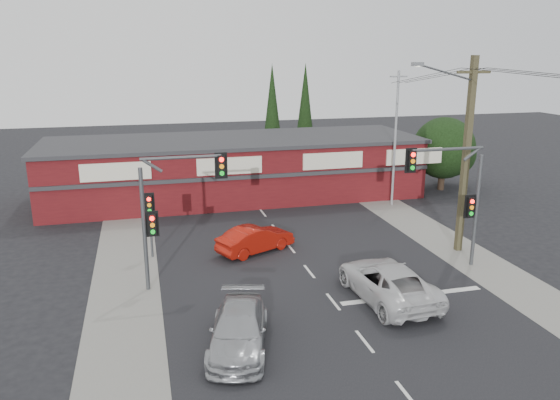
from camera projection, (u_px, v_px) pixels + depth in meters
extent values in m
plane|color=black|center=(324.00, 290.00, 24.05)|extent=(120.00, 120.00, 0.00)
cube|color=black|center=(293.00, 251.00, 28.72)|extent=(14.00, 70.00, 0.01)
cube|color=gray|center=(126.00, 266.00, 26.68)|extent=(3.00, 70.00, 0.02)
cube|color=gray|center=(438.00, 238.00, 30.76)|extent=(3.00, 70.00, 0.02)
cube|color=silver|center=(412.00, 295.00, 23.48)|extent=(6.50, 0.35, 0.01)
imported|color=silver|center=(387.00, 281.00, 23.03)|extent=(2.95, 5.82, 1.58)
imported|color=#A4A6A9|center=(239.00, 330.00, 19.21)|extent=(3.14, 5.18, 1.40)
imported|color=#9E1409|center=(255.00, 239.00, 28.51)|extent=(4.42, 3.13, 1.38)
cube|color=silver|center=(408.00, 396.00, 16.64)|extent=(0.12, 1.60, 0.01)
cube|color=silver|center=(365.00, 341.00, 19.77)|extent=(0.12, 1.60, 0.01)
cube|color=silver|center=(333.00, 302.00, 22.91)|extent=(0.12, 1.60, 0.01)
cube|color=silver|center=(309.00, 271.00, 26.04)|extent=(0.12, 1.60, 0.01)
cube|color=silver|center=(291.00, 248.00, 29.18)|extent=(0.12, 1.60, 0.01)
cube|color=silver|center=(275.00, 229.00, 32.31)|extent=(0.12, 1.60, 0.01)
cube|color=silver|center=(263.00, 213.00, 35.45)|extent=(0.12, 1.60, 0.01)
cube|color=silver|center=(253.00, 200.00, 38.58)|extent=(0.12, 1.60, 0.01)
cube|color=silver|center=(244.00, 189.00, 41.72)|extent=(0.12, 1.60, 0.01)
cube|color=silver|center=(236.00, 179.00, 44.85)|extent=(0.12, 1.60, 0.01)
cube|color=#4C0F12|center=(235.00, 169.00, 39.16)|extent=(26.00, 8.00, 4.00)
cube|color=#2D2D30|center=(234.00, 140.00, 38.61)|extent=(26.40, 8.40, 0.25)
cube|color=beige|center=(116.00, 172.00, 33.17)|extent=(4.20, 0.12, 1.10)
cube|color=beige|center=(230.00, 166.00, 34.85)|extent=(4.20, 0.12, 1.10)
cube|color=beige|center=(333.00, 161.00, 36.53)|extent=(4.20, 0.12, 1.10)
cube|color=beige|center=(414.00, 156.00, 37.97)|extent=(4.20, 0.12, 1.10)
cube|color=#2D2D30|center=(245.00, 177.00, 35.25)|extent=(26.00, 0.15, 0.25)
cylinder|color=#2D2116|center=(441.00, 178.00, 41.31)|extent=(0.50, 0.50, 1.80)
sphere|color=black|center=(444.00, 148.00, 40.70)|extent=(4.60, 4.60, 4.60)
sphere|color=black|center=(454.00, 154.00, 42.18)|extent=(3.40, 3.40, 3.40)
sphere|color=black|center=(418.00, 157.00, 41.93)|extent=(2.80, 2.80, 2.80)
cylinder|color=#2D2116|center=(272.00, 161.00, 47.05)|extent=(0.24, 0.24, 2.00)
cone|color=black|center=(272.00, 109.00, 45.86)|extent=(1.80, 1.80, 7.50)
cylinder|color=#2D2116|center=(305.00, 155.00, 49.76)|extent=(0.24, 0.24, 2.00)
cone|color=black|center=(305.00, 106.00, 48.57)|extent=(1.80, 1.80, 7.50)
cylinder|color=#47494C|center=(144.00, 230.00, 23.39)|extent=(0.18, 0.18, 5.50)
cylinder|color=#47494C|center=(181.00, 157.00, 22.98)|extent=(3.40, 0.14, 0.14)
cylinder|color=#47494C|center=(152.00, 166.00, 22.78)|extent=(0.82, 0.14, 0.63)
cube|color=black|center=(221.00, 166.00, 23.51)|extent=(0.32, 0.22, 0.95)
cube|color=black|center=(221.00, 166.00, 23.57)|extent=(0.55, 0.04, 1.15)
cylinder|color=#FF0C07|center=(222.00, 160.00, 23.31)|extent=(0.20, 0.06, 0.20)
cylinder|color=orange|center=(222.00, 166.00, 23.39)|extent=(0.20, 0.06, 0.20)
cylinder|color=#0CE526|center=(222.00, 173.00, 23.47)|extent=(0.20, 0.06, 0.20)
cube|color=black|center=(152.00, 224.00, 23.41)|extent=(0.32, 0.22, 0.95)
cube|color=black|center=(152.00, 224.00, 23.47)|extent=(0.55, 0.04, 1.15)
cylinder|color=#FF0C07|center=(152.00, 218.00, 23.21)|extent=(0.20, 0.06, 0.20)
cylinder|color=orange|center=(152.00, 225.00, 23.29)|extent=(0.20, 0.06, 0.20)
cylinder|color=#0CE526|center=(153.00, 232.00, 23.37)|extent=(0.20, 0.06, 0.20)
cylinder|color=#47494C|center=(476.00, 211.00, 26.18)|extent=(0.18, 0.18, 5.50)
cylinder|color=#47494C|center=(448.00, 149.00, 24.93)|extent=(3.60, 0.14, 0.14)
cylinder|color=#47494C|center=(472.00, 154.00, 25.31)|extent=(0.82, 0.14, 0.63)
cube|color=black|center=(412.00, 161.00, 24.62)|extent=(0.32, 0.22, 0.95)
cube|color=black|center=(411.00, 160.00, 24.68)|extent=(0.55, 0.04, 1.15)
cylinder|color=#FF0C07|center=(413.00, 155.00, 24.42)|extent=(0.20, 0.06, 0.20)
cylinder|color=orange|center=(413.00, 161.00, 24.49)|extent=(0.20, 0.06, 0.20)
cylinder|color=#0CE526|center=(412.00, 168.00, 24.57)|extent=(0.20, 0.06, 0.20)
cube|color=black|center=(470.00, 207.00, 26.03)|extent=(0.32, 0.22, 0.95)
cube|color=black|center=(469.00, 206.00, 26.10)|extent=(0.55, 0.04, 1.15)
cylinder|color=#FF0C07|center=(472.00, 201.00, 25.83)|extent=(0.20, 0.06, 0.20)
cylinder|color=orange|center=(472.00, 208.00, 25.91)|extent=(0.20, 0.06, 0.20)
cylinder|color=#0CE526|center=(471.00, 214.00, 25.99)|extent=(0.20, 0.06, 0.20)
cylinder|color=#47494C|center=(151.00, 229.00, 27.53)|extent=(0.12, 0.12, 3.00)
cube|color=black|center=(149.00, 204.00, 27.19)|extent=(0.32, 0.22, 0.95)
cube|color=black|center=(149.00, 204.00, 27.25)|extent=(0.55, 0.04, 1.15)
cylinder|color=#FF0C07|center=(149.00, 199.00, 26.99)|extent=(0.20, 0.06, 0.20)
cylinder|color=orange|center=(149.00, 205.00, 27.07)|extent=(0.20, 0.06, 0.20)
cylinder|color=#0CE526|center=(150.00, 211.00, 27.14)|extent=(0.20, 0.06, 0.20)
cube|color=#4A432A|center=(466.00, 157.00, 27.57)|extent=(0.30, 0.30, 10.00)
cube|color=#4A432A|center=(474.00, 72.00, 26.47)|extent=(1.80, 0.14, 0.14)
cylinder|color=#47494C|center=(446.00, 72.00, 25.94)|extent=(3.23, 0.39, 0.89)
cube|color=slate|center=(418.00, 64.00, 25.31)|extent=(0.55, 0.25, 0.18)
cylinder|color=silver|center=(417.00, 66.00, 25.34)|extent=(0.28, 0.28, 0.05)
cylinder|color=gray|center=(395.00, 140.00, 36.23)|extent=(0.16, 0.16, 9.00)
cube|color=gray|center=(399.00, 77.00, 35.15)|extent=(1.20, 0.10, 0.10)
cylinder|color=black|center=(421.00, 77.00, 30.69)|extent=(0.73, 9.01, 1.22)
cylinder|color=black|center=(431.00, 76.00, 30.84)|extent=(0.52, 9.00, 1.22)
cylinder|color=black|center=(440.00, 76.00, 30.98)|extent=(0.31, 9.00, 1.22)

